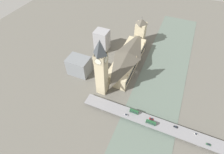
{
  "coord_description": "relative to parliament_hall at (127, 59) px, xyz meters",
  "views": [
    {
      "loc": [
        -37.21,
        177.08,
        181.58
      ],
      "look_at": [
        22.39,
        37.26,
        16.33
      ],
      "focal_mm": 28.0,
      "sensor_mm": 36.0,
      "label": 1
    }
  ],
  "objects": [
    {
      "name": "ground_plane",
      "position": [
        -17.14,
        8.0,
        -12.26
      ],
      "size": [
        600.0,
        600.0,
        0.0
      ],
      "primitive_type": "plane",
      "color": "#605E56"
    },
    {
      "name": "river_water",
      "position": [
        -54.42,
        8.0,
        -12.11
      ],
      "size": [
        62.56,
        360.0,
        0.3
      ],
      "primitive_type": "cube",
      "color": "slate",
      "rests_on": "ground_plane"
    },
    {
      "name": "parliament_hall",
      "position": [
        0.0,
        0.0,
        0.0
      ],
      "size": [
        28.74,
        97.05,
        24.71
      ],
      "color": "#C1B28E",
      "rests_on": "ground_plane"
    },
    {
      "name": "clock_tower",
      "position": [
        13.05,
        58.54,
        30.61
      ],
      "size": [
        13.24,
        13.24,
        80.44
      ],
      "color": "#C1B28E",
      "rests_on": "ground_plane"
    },
    {
      "name": "victoria_tower",
      "position": [
        0.06,
        -60.42,
        9.83
      ],
      "size": [
        15.79,
        15.79,
        48.18
      ],
      "color": "#C1B28E",
      "rests_on": "ground_plane"
    },
    {
      "name": "road_bridge",
      "position": [
        -54.42,
        79.96,
        -8.79
      ],
      "size": [
        157.13,
        14.82,
        4.31
      ],
      "color": "slate",
      "rests_on": "ground_plane"
    },
    {
      "name": "double_decker_bus_lead",
      "position": [
        -35.86,
        76.88,
        -5.33
      ],
      "size": [
        10.35,
        2.6,
        4.76
      ],
      "color": "#235B33",
      "rests_on": "road_bridge"
    },
    {
      "name": "double_decker_bus_mid",
      "position": [
        -57.22,
        82.9,
        -5.35
      ],
      "size": [
        11.19,
        2.51,
        4.71
      ],
      "color": "#235B33",
      "rests_on": "road_bridge"
    },
    {
      "name": "car_northbound_lead",
      "position": [
        -117.31,
        82.81,
        -7.29
      ],
      "size": [
        4.62,
        1.75,
        1.32
      ],
      "color": "#2D5638",
      "rests_on": "road_bridge"
    },
    {
      "name": "car_northbound_mid",
      "position": [
        -104.38,
        76.57,
        -7.28
      ],
      "size": [
        3.81,
        1.84,
        1.33
      ],
      "color": "silver",
      "rests_on": "road_bridge"
    },
    {
      "name": "car_northbound_tail",
      "position": [
        -83.49,
        76.39,
        -7.24
      ],
      "size": [
        4.49,
        1.83,
        1.41
      ],
      "color": "black",
      "rests_on": "road_bridge"
    },
    {
      "name": "car_southbound_lead",
      "position": [
        -28.56,
        83.76,
        -7.21
      ],
      "size": [
        4.33,
        1.75,
        1.5
      ],
      "color": "silver",
      "rests_on": "road_bridge"
    },
    {
      "name": "car_southbound_mid",
      "position": [
        -56.63,
        77.11,
        -7.31
      ],
      "size": [
        4.64,
        1.75,
        1.26
      ],
      "color": "maroon",
      "rests_on": "road_bridge"
    },
    {
      "name": "city_block_west",
      "position": [
        57.4,
        40.59,
        0.52
      ],
      "size": [
        29.8,
        22.03,
        25.56
      ],
      "color": "slate",
      "rests_on": "ground_plane"
    },
    {
      "name": "city_block_center",
      "position": [
        51.28,
        -21.62,
        4.49
      ],
      "size": [
        21.31,
        19.12,
        33.5
      ],
      "color": "#939399",
      "rests_on": "ground_plane"
    }
  ]
}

